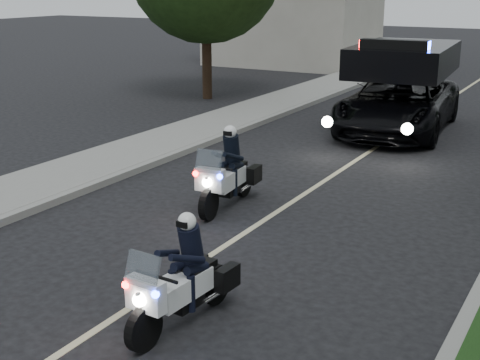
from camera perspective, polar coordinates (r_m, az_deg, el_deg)
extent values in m
plane|color=#232326|center=(9.67, -7.64, -9.72)|extent=(120.00, 120.00, 0.00)
cube|color=gray|center=(19.75, 0.26, 4.44)|extent=(0.20, 60.00, 0.15)
cube|color=gray|center=(20.30, -2.45, 4.77)|extent=(2.00, 60.00, 0.16)
cube|color=#BFB78C|center=(18.18, 11.63, 2.77)|extent=(0.12, 50.00, 0.01)
imported|color=black|center=(20.32, 13.35, 4.11)|extent=(3.34, 6.34, 2.97)
imported|color=black|center=(32.33, 16.39, 8.46)|extent=(0.69, 1.72, 0.88)
imported|color=black|center=(32.33, 16.39, 8.46)|extent=(0.61, 0.44, 1.58)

